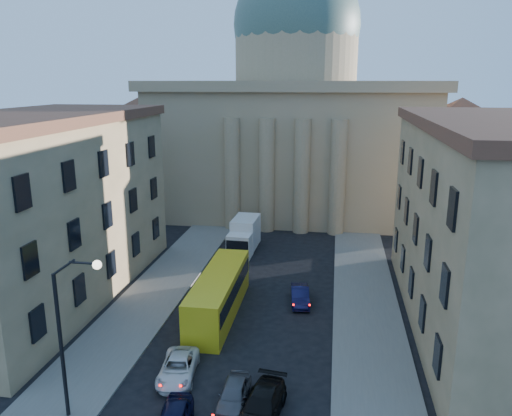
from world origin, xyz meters
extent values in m
cube|color=#615E59|center=(-8.50, 18.00, 0.07)|extent=(5.00, 60.00, 0.15)
cube|color=#615E59|center=(8.50, 18.00, 0.07)|extent=(5.00, 60.00, 0.15)
cube|color=#927E59|center=(0.00, 56.00, 8.00)|extent=(34.00, 26.00, 16.00)
cube|color=#927E59|center=(0.00, 56.00, 16.40)|extent=(35.50, 27.50, 1.20)
cylinder|color=#927E59|center=(0.00, 56.00, 20.00)|extent=(16.00, 16.00, 8.00)
sphere|color=#4C675A|center=(0.00, 56.00, 24.00)|extent=(16.40, 16.40, 16.40)
cube|color=#927E59|center=(-21.00, 54.00, 5.50)|extent=(13.00, 13.00, 11.00)
cone|color=brown|center=(-21.00, 54.00, 13.00)|extent=(26.02, 26.02, 4.00)
cube|color=#927E59|center=(21.00, 54.00, 5.50)|extent=(13.00, 13.00, 11.00)
cone|color=brown|center=(21.00, 54.00, 13.00)|extent=(26.02, 26.02, 4.00)
cylinder|color=#927E59|center=(-6.00, 42.80, 6.50)|extent=(1.80, 1.80, 13.00)
cylinder|color=#927E59|center=(-2.00, 42.80, 6.50)|extent=(1.80, 1.80, 13.00)
cylinder|color=#927E59|center=(2.00, 42.80, 6.50)|extent=(1.80, 1.80, 13.00)
cylinder|color=#927E59|center=(6.00, 42.80, 6.50)|extent=(1.80, 1.80, 13.00)
cube|color=tan|center=(-17.00, 22.00, 7.00)|extent=(11.00, 26.00, 14.00)
cube|color=brown|center=(-17.00, 22.00, 14.30)|extent=(11.60, 26.60, 0.80)
cube|color=tan|center=(17.00, 22.00, 7.00)|extent=(11.00, 26.00, 14.00)
cylinder|color=black|center=(-7.50, 8.00, 4.00)|extent=(0.20, 0.20, 8.00)
cylinder|color=black|center=(-6.95, 8.00, 8.35)|extent=(1.30, 0.12, 0.96)
cylinder|color=black|center=(-5.95, 8.00, 8.65)|extent=(1.30, 0.12, 0.12)
sphere|color=white|center=(-5.20, 8.00, 8.60)|extent=(0.44, 0.44, 0.44)
imported|color=silver|center=(-2.96, 12.40, 0.61)|extent=(2.55, 4.62, 1.22)
imported|color=black|center=(2.45, 9.59, 0.69)|extent=(2.51, 4.95, 1.38)
imported|color=#4A4A4F|center=(0.80, 10.41, 0.65)|extent=(1.55, 3.80, 1.29)
imported|color=black|center=(3.37, 23.69, 0.65)|extent=(1.85, 4.09, 1.30)
cube|color=gold|center=(-2.46, 20.84, 1.59)|extent=(2.64, 11.31, 3.18)
cube|color=black|center=(-2.46, 20.84, 2.11)|extent=(2.69, 10.70, 1.13)
cylinder|color=black|center=(-3.47, 16.73, 0.51)|extent=(0.31, 1.03, 1.03)
cylinder|color=black|center=(-1.41, 16.74, 0.51)|extent=(0.31, 1.03, 1.03)
cylinder|color=black|center=(-3.52, 24.95, 0.51)|extent=(0.31, 1.03, 1.03)
cylinder|color=black|center=(-1.46, 24.96, 0.51)|extent=(0.31, 1.03, 1.03)
cube|color=silver|center=(-3.32, 33.41, 1.20)|extent=(2.38, 2.47, 2.40)
cube|color=black|center=(-3.36, 32.26, 1.50)|extent=(2.20, 0.19, 1.10)
cube|color=silver|center=(-3.23, 36.11, 1.75)|extent=(2.54, 4.28, 3.10)
cylinder|color=black|center=(-4.33, 33.04, 0.45)|extent=(0.31, 0.91, 0.90)
cylinder|color=black|center=(-2.33, 32.98, 0.45)|extent=(0.31, 0.91, 0.90)
cylinder|color=black|center=(-4.21, 37.04, 0.45)|extent=(0.31, 0.91, 0.90)
cylinder|color=black|center=(-2.20, 36.98, 0.45)|extent=(0.31, 0.91, 0.90)
camera|label=1|loc=(5.75, -12.63, 17.04)|focal=35.00mm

